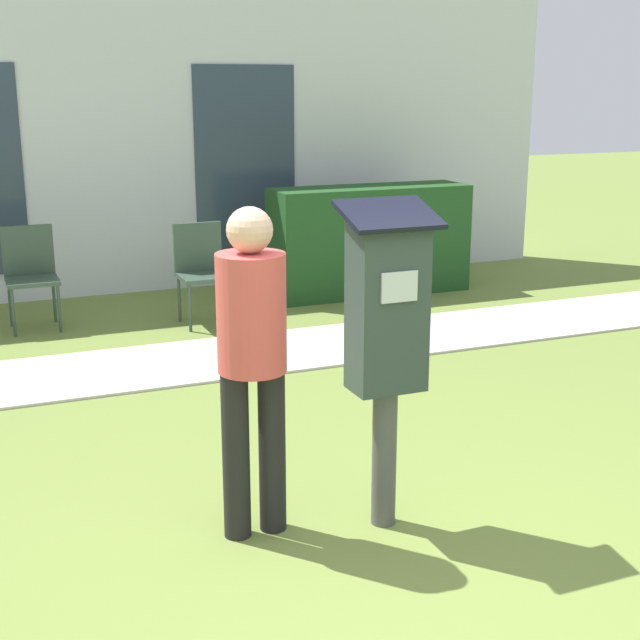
# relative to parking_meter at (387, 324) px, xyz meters

# --- Properties ---
(ground_plane) EXTENTS (40.00, 40.00, 0.00)m
(ground_plane) POSITION_rel_parking_meter_xyz_m (-0.29, -0.53, -1.02)
(ground_plane) COLOR olive
(sidewalk) EXTENTS (12.00, 1.10, 0.02)m
(sidewalk) POSITION_rel_parking_meter_xyz_m (-0.29, 2.93, -1.01)
(sidewalk) COLOR beige
(sidewalk) RESTS_ON ground
(building_facade) EXTENTS (10.00, 0.26, 3.20)m
(building_facade) POSITION_rel_parking_meter_xyz_m (-0.29, 5.65, 0.58)
(building_facade) COLOR silver
(building_facade) RESTS_ON ground
(parking_meter) EXTENTS (0.44, 0.31, 1.59)m
(parking_meter) POSITION_rel_parking_meter_xyz_m (0.00, 0.00, 0.00)
(parking_meter) COLOR #4C4C4C
(parking_meter) RESTS_ON ground
(person_standing) EXTENTS (0.32, 0.32, 1.58)m
(person_standing) POSITION_rel_parking_meter_xyz_m (-0.61, 0.15, -0.09)
(person_standing) COLOR black
(person_standing) RESTS_ON ground
(outdoor_chair_left) EXTENTS (0.44, 0.44, 0.90)m
(outdoor_chair_left) POSITION_rel_parking_meter_xyz_m (-1.23, 4.50, -0.49)
(outdoor_chair_left) COLOR #334738
(outdoor_chair_left) RESTS_ON ground
(outdoor_chair_middle) EXTENTS (0.44, 0.44, 0.90)m
(outdoor_chair_middle) POSITION_rel_parking_meter_xyz_m (0.21, 4.09, -0.49)
(outdoor_chair_middle) COLOR #334738
(outdoor_chair_middle) RESTS_ON ground
(hedge_row) EXTENTS (2.06, 0.60, 1.10)m
(hedge_row) POSITION_rel_parking_meter_xyz_m (2.12, 4.58, -0.47)
(hedge_row) COLOR #1E471E
(hedge_row) RESTS_ON ground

